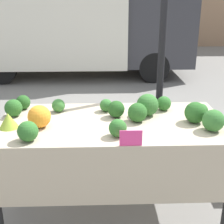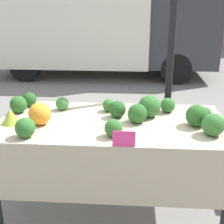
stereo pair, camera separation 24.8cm
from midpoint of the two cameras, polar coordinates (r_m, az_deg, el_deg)
ground_plane at (r=2.90m, az=2.55°, el=-16.45°), size 40.00×40.00×0.00m
tent_pole at (r=3.17m, az=12.90°, el=9.91°), size 0.07×0.07×2.38m
parked_truck at (r=7.40m, az=-1.81°, el=17.07°), size 4.84×2.08×2.50m
market_table at (r=2.49m, az=2.76°, el=-4.33°), size 1.83×0.91×0.80m
orange_cauliflower at (r=2.46m, az=-10.29°, el=-0.38°), size 0.18×0.18×0.18m
romanesco_head at (r=2.53m, az=-15.43°, el=-0.86°), size 0.15×0.15×0.12m
broccoli_head_0 at (r=2.71m, az=2.06°, el=1.22°), size 0.11×0.11×0.11m
broccoli_head_1 at (r=2.51m, az=18.00°, el=-0.70°), size 0.17×0.17×0.17m
broccoli_head_2 at (r=2.22m, az=3.47°, el=-3.03°), size 0.13×0.13×0.13m
broccoli_head_3 at (r=2.76m, az=-6.56°, el=1.47°), size 0.11×0.11×0.11m
broccoli_head_4 at (r=2.76m, az=-14.31°, el=1.29°), size 0.15×0.15×0.15m
broccoli_head_5 at (r=2.61m, az=9.59°, el=1.03°), size 0.19×0.19×0.19m
broccoli_head_6 at (r=2.57m, az=3.75°, el=0.45°), size 0.14×0.14×0.14m
broccoli_head_7 at (r=2.90m, az=-12.54°, el=2.23°), size 0.13×0.13×0.13m
broccoli_head_8 at (r=2.75m, az=12.71°, el=1.18°), size 0.13×0.13×0.13m
broccoli_head_9 at (r=2.65m, az=19.15°, el=-0.38°), size 0.12×0.12×0.12m
broccoli_head_10 at (r=2.38m, az=20.92°, el=-2.23°), size 0.17×0.17×0.17m
broccoli_head_11 at (r=2.47m, az=7.54°, el=-0.32°), size 0.16×0.16×0.16m
broccoli_head_12 at (r=2.26m, az=-12.60°, el=-2.87°), size 0.14×0.14×0.14m
price_sign at (r=2.08m, az=5.61°, el=-4.98°), size 0.15×0.01×0.11m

